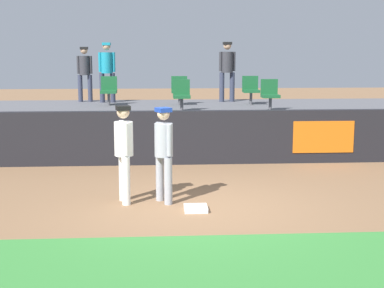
{
  "coord_description": "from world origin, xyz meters",
  "views": [
    {
      "loc": [
        -0.71,
        -9.58,
        2.77
      ],
      "look_at": [
        -0.04,
        0.84,
        1.0
      ],
      "focal_mm": 52.95,
      "sensor_mm": 36.0,
      "label": 1
    }
  ],
  "objects_px": {
    "seat_front_right": "(270,93)",
    "spectator_casual": "(85,70)",
    "seat_front_center": "(182,94)",
    "spectator_capped": "(227,67)",
    "first_base": "(196,208)",
    "seat_back_left": "(109,89)",
    "player_fielder_home": "(124,147)",
    "seat_back_right": "(251,88)",
    "spectator_hooded": "(107,68)",
    "seat_back_center": "(179,89)",
    "player_runner_visitor": "(164,148)"
  },
  "relations": [
    {
      "from": "seat_front_right",
      "to": "spectator_casual",
      "type": "height_order",
      "value": "spectator_casual"
    },
    {
      "from": "seat_front_center",
      "to": "spectator_capped",
      "type": "distance_m",
      "value": 3.18
    },
    {
      "from": "first_base",
      "to": "seat_back_left",
      "type": "distance_m",
      "value": 7.7
    },
    {
      "from": "player_fielder_home",
      "to": "spectator_casual",
      "type": "distance_m",
      "value": 8.03
    },
    {
      "from": "first_base",
      "to": "player_fielder_home",
      "type": "height_order",
      "value": "player_fielder_home"
    },
    {
      "from": "seat_back_right",
      "to": "spectator_capped",
      "type": "height_order",
      "value": "spectator_capped"
    },
    {
      "from": "seat_front_right",
      "to": "seat_back_left",
      "type": "bearing_deg",
      "value": 157.77
    },
    {
      "from": "player_fielder_home",
      "to": "seat_back_right",
      "type": "height_order",
      "value": "seat_back_right"
    },
    {
      "from": "seat_front_center",
      "to": "spectator_hooded",
      "type": "height_order",
      "value": "spectator_hooded"
    },
    {
      "from": "seat_front_right",
      "to": "spectator_casual",
      "type": "distance_m",
      "value": 6.03
    },
    {
      "from": "seat_back_center",
      "to": "spectator_hooded",
      "type": "height_order",
      "value": "spectator_hooded"
    },
    {
      "from": "seat_back_right",
      "to": "seat_front_right",
      "type": "distance_m",
      "value": 1.81
    },
    {
      "from": "player_fielder_home",
      "to": "spectator_casual",
      "type": "relative_size",
      "value": 1.04
    },
    {
      "from": "spectator_capped",
      "to": "spectator_casual",
      "type": "relative_size",
      "value": 1.09
    },
    {
      "from": "player_runner_visitor",
      "to": "seat_front_right",
      "type": "height_order",
      "value": "seat_front_right"
    },
    {
      "from": "player_fielder_home",
      "to": "seat_back_right",
      "type": "relative_size",
      "value": 2.1
    },
    {
      "from": "seat_back_right",
      "to": "spectator_capped",
      "type": "distance_m",
      "value": 1.24
    },
    {
      "from": "player_fielder_home",
      "to": "spectator_hooded",
      "type": "xyz_separation_m",
      "value": [
        -0.9,
        7.54,
        1.16
      ]
    },
    {
      "from": "first_base",
      "to": "player_runner_visitor",
      "type": "distance_m",
      "value": 1.24
    },
    {
      "from": "first_base",
      "to": "spectator_hooded",
      "type": "distance_m",
      "value": 8.71
    },
    {
      "from": "seat_front_center",
      "to": "seat_back_right",
      "type": "relative_size",
      "value": 1.0
    },
    {
      "from": "player_fielder_home",
      "to": "spectator_hooded",
      "type": "relative_size",
      "value": 0.97
    },
    {
      "from": "seat_back_center",
      "to": "seat_back_right",
      "type": "bearing_deg",
      "value": 0.0
    },
    {
      "from": "spectator_capped",
      "to": "seat_back_left",
      "type": "bearing_deg",
      "value": 9.09
    },
    {
      "from": "seat_front_right",
      "to": "seat_back_right",
      "type": "bearing_deg",
      "value": 96.8
    },
    {
      "from": "seat_front_center",
      "to": "spectator_hooded",
      "type": "xyz_separation_m",
      "value": [
        -2.16,
        2.7,
        0.59
      ]
    },
    {
      "from": "player_runner_visitor",
      "to": "seat_back_right",
      "type": "xyz_separation_m",
      "value": [
        2.69,
        6.69,
        0.59
      ]
    },
    {
      "from": "first_base",
      "to": "player_runner_visitor",
      "type": "relative_size",
      "value": 0.23
    },
    {
      "from": "first_base",
      "to": "seat_back_left",
      "type": "height_order",
      "value": "seat_back_left"
    },
    {
      "from": "player_fielder_home",
      "to": "spectator_casual",
      "type": "height_order",
      "value": "spectator_casual"
    },
    {
      "from": "player_fielder_home",
      "to": "spectator_casual",
      "type": "xyz_separation_m",
      "value": [
        -1.61,
        7.79,
        1.08
      ]
    },
    {
      "from": "player_runner_visitor",
      "to": "seat_front_right",
      "type": "distance_m",
      "value": 5.72
    },
    {
      "from": "first_base",
      "to": "spectator_hooded",
      "type": "bearing_deg",
      "value": 104.75
    },
    {
      "from": "player_fielder_home",
      "to": "player_runner_visitor",
      "type": "height_order",
      "value": "player_fielder_home"
    },
    {
      "from": "seat_front_center",
      "to": "seat_front_right",
      "type": "xyz_separation_m",
      "value": [
        2.35,
        0.0,
        0.0
      ]
    },
    {
      "from": "player_runner_visitor",
      "to": "player_fielder_home",
      "type": "bearing_deg",
      "value": -122.64
    },
    {
      "from": "seat_front_right",
      "to": "seat_front_center",
      "type": "bearing_deg",
      "value": -180.0
    },
    {
      "from": "seat_front_center",
      "to": "seat_back_center",
      "type": "height_order",
      "value": "same"
    },
    {
      "from": "spectator_hooded",
      "to": "spectator_casual",
      "type": "distance_m",
      "value": 0.76
    },
    {
      "from": "player_runner_visitor",
      "to": "seat_back_left",
      "type": "height_order",
      "value": "seat_back_left"
    },
    {
      "from": "seat_back_center",
      "to": "spectator_casual",
      "type": "distance_m",
      "value": 3.16
    },
    {
      "from": "spectator_casual",
      "to": "seat_front_center",
      "type": "bearing_deg",
      "value": 135.03
    },
    {
      "from": "first_base",
      "to": "seat_front_center",
      "type": "distance_m",
      "value": 5.68
    },
    {
      "from": "player_runner_visitor",
      "to": "spectator_hooded",
      "type": "height_order",
      "value": "spectator_hooded"
    },
    {
      "from": "player_runner_visitor",
      "to": "spectator_capped",
      "type": "distance_m",
      "value": 7.97
    },
    {
      "from": "first_base",
      "to": "seat_front_center",
      "type": "height_order",
      "value": "seat_front_center"
    },
    {
      "from": "player_runner_visitor",
      "to": "spectator_capped",
      "type": "xyz_separation_m",
      "value": [
        2.09,
        7.6,
        1.18
      ]
    },
    {
      "from": "seat_back_left",
      "to": "seat_back_center",
      "type": "distance_m",
      "value": 2.07
    },
    {
      "from": "seat_back_left",
      "to": "seat_front_right",
      "type": "bearing_deg",
      "value": -22.23
    },
    {
      "from": "seat_back_right",
      "to": "spectator_hooded",
      "type": "relative_size",
      "value": 0.46
    }
  ]
}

